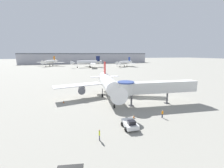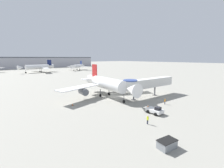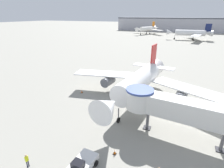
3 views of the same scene
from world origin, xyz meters
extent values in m
plane|color=gray|center=(0.00, 0.00, 0.00)|extent=(800.00, 800.00, 0.00)
cylinder|color=white|center=(-2.05, 0.99, 4.49)|extent=(5.35, 15.73, 3.76)
cone|color=white|center=(-3.23, -10.23, 4.49)|extent=(4.17, 4.50, 3.76)
cone|color=white|center=(-1.10, 9.97, 4.49)|extent=(4.33, 6.00, 3.76)
cube|color=white|center=(-10.61, 4.57, 3.83)|extent=(14.56, 6.85, 0.22)
cube|color=white|center=(7.07, 2.71, 3.83)|extent=(14.45, 9.39, 0.22)
cube|color=#B21E1E|center=(-1.13, 9.69, 7.87)|extent=(0.58, 3.28, 4.88)
cube|color=white|center=(-1.08, 10.25, 5.14)|extent=(9.73, 3.28, 0.18)
cylinder|color=#565960|center=(-9.60, 3.50, 2.55)|extent=(2.40, 3.47, 2.07)
cylinder|color=#565960|center=(5.85, 1.87, 2.55)|extent=(2.40, 3.47, 2.07)
cylinder|color=#4C4C51|center=(-2.90, -7.02, 1.53)|extent=(0.18, 0.18, 2.16)
cylinder|color=black|center=(-2.90, -7.02, 0.45)|extent=(0.35, 0.92, 0.90)
cylinder|color=#4C4C51|center=(-3.53, 3.08, 1.53)|extent=(0.22, 0.22, 2.16)
cylinder|color=black|center=(-3.53, 3.08, 0.45)|extent=(0.49, 0.94, 0.90)
cylinder|color=#4C4C51|center=(-0.17, 2.73, 1.53)|extent=(0.22, 0.22, 2.16)
cylinder|color=black|center=(-0.17, 2.73, 0.45)|extent=(0.49, 0.94, 0.90)
cube|color=silver|center=(9.66, -7.39, 4.58)|extent=(19.13, 4.38, 2.80)
cylinder|color=silver|center=(0.22, -6.49, 4.58)|extent=(3.90, 3.90, 2.80)
cylinder|color=navy|center=(0.22, -6.49, 6.13)|extent=(4.10, 4.10, 0.30)
cylinder|color=#56565B|center=(1.73, -6.63, 1.59)|extent=(0.44, 0.44, 3.18)
cube|color=#333338|center=(1.73, -6.63, 0.06)|extent=(1.10, 1.10, 0.12)
cylinder|color=#56565B|center=(11.55, -7.57, 1.59)|extent=(0.44, 0.44, 3.18)
cube|color=#333338|center=(11.55, -7.57, 0.06)|extent=(1.10, 1.10, 0.12)
cube|color=silver|center=(-3.18, -17.19, 0.72)|extent=(2.28, 3.79, 0.73)
cube|color=black|center=(-3.22, -18.02, 1.41)|extent=(1.31, 1.09, 0.65)
cylinder|color=black|center=(-4.30, -18.15, 0.35)|extent=(0.37, 0.72, 0.71)
cylinder|color=black|center=(-2.16, -18.25, 0.35)|extent=(0.37, 0.72, 0.71)
cylinder|color=black|center=(-4.21, -16.12, 0.35)|extent=(0.37, 0.72, 0.71)
cylinder|color=black|center=(-2.06, -16.22, 0.35)|extent=(0.37, 0.72, 0.71)
cube|color=black|center=(-14.76, 0.50, 0.02)|extent=(0.43, 0.43, 0.04)
cone|color=orange|center=(-14.76, 0.50, 0.38)|extent=(0.30, 0.30, 0.68)
cylinder|color=white|center=(-14.76, 0.50, 0.46)|extent=(0.16, 0.16, 0.08)
cube|color=black|center=(-0.76, -13.65, 0.02)|extent=(0.43, 0.43, 0.04)
cone|color=orange|center=(-0.76, -13.65, 0.38)|extent=(0.29, 0.29, 0.67)
cylinder|color=white|center=(-0.76, -13.65, 0.46)|extent=(0.16, 0.16, 0.08)
cylinder|color=#1E2338|center=(-9.16, -19.60, 0.43)|extent=(0.12, 0.12, 0.86)
cylinder|color=#1E2338|center=(-9.13, -19.43, 0.43)|extent=(0.12, 0.12, 0.86)
cube|color=#D1E019|center=(-9.14, -19.51, 1.19)|extent=(0.24, 0.36, 0.68)
sphere|color=tan|center=(-9.14, -19.51, 1.65)|extent=(0.23, 0.23, 0.23)
cylinder|color=#1E2338|center=(4.83, -15.15, 0.40)|extent=(0.12, 0.12, 0.80)
cylinder|color=#1E2338|center=(5.00, -15.15, 0.40)|extent=(0.12, 0.12, 0.80)
cube|color=orange|center=(4.91, -15.15, 1.12)|extent=(0.32, 0.19, 0.63)
sphere|color=tan|center=(4.91, -15.15, 1.55)|extent=(0.22, 0.22, 0.22)
cylinder|color=white|center=(5.09, 105.65, 4.76)|extent=(19.57, 6.10, 3.92)
cone|color=white|center=(-8.17, 104.11, 4.76)|extent=(4.73, 4.38, 3.92)
cone|color=white|center=(16.01, 106.91, 4.76)|extent=(6.28, 4.56, 3.92)
cube|color=white|center=(6.87, 115.20, 4.07)|extent=(10.38, 15.28, 0.22)
cube|color=white|center=(9.00, 96.75, 4.07)|extent=(7.51, 15.30, 0.22)
cube|color=#141E4C|center=(15.72, 106.87, 8.28)|extent=(3.83, 0.68, 5.09)
cube|color=white|center=(16.30, 106.94, 5.44)|extent=(3.80, 10.21, 0.18)
cylinder|color=#4C4C51|center=(-4.59, 104.53, 1.68)|extent=(0.18, 0.18, 2.25)
cylinder|color=black|center=(-4.59, 104.53, 0.55)|extent=(1.12, 0.38, 1.10)
cylinder|color=#4C4C51|center=(7.28, 107.67, 1.68)|extent=(0.22, 0.22, 2.25)
cylinder|color=black|center=(7.28, 107.67, 0.55)|extent=(1.14, 0.52, 1.10)
cylinder|color=#4C4C51|center=(7.68, 104.17, 1.68)|extent=(0.22, 0.22, 2.25)
cylinder|color=black|center=(7.68, 104.17, 0.55)|extent=(1.14, 0.52, 1.10)
cylinder|color=white|center=(-30.96, 132.17, 4.64)|extent=(10.23, 17.42, 3.81)
cone|color=white|center=(-35.73, 120.86, 4.64)|extent=(5.14, 5.34, 3.81)
cone|color=white|center=(-27.08, 141.36, 4.64)|extent=(5.73, 6.74, 3.81)
cube|color=white|center=(-37.76, 137.82, 3.98)|extent=(13.43, 5.45, 0.22)
cube|color=white|center=(-22.17, 131.24, 3.98)|extent=(12.76, 11.87, 0.22)
cube|color=orange|center=(-27.19, 141.10, 8.07)|extent=(1.60, 3.35, 4.95)
cube|color=white|center=(-26.97, 141.63, 5.31)|extent=(9.18, 5.75, 0.18)
cylinder|color=#4C4C51|center=(-34.41, 123.99, 1.64)|extent=(0.18, 0.18, 2.19)
cylinder|color=black|center=(-34.41, 123.99, 0.55)|extent=(0.67, 1.11, 1.10)
cylinder|color=#4C4C51|center=(-31.70, 134.83, 1.64)|extent=(0.22, 0.22, 2.19)
cylinder|color=black|center=(-31.70, 134.83, 0.55)|extent=(0.80, 1.17, 1.10)
cylinder|color=#4C4C51|center=(-28.54, 133.49, 1.64)|extent=(0.22, 0.22, 2.19)
cylinder|color=black|center=(-28.54, 133.49, 0.55)|extent=(0.80, 1.17, 1.10)
cylinder|color=white|center=(42.75, 104.19, 4.21)|extent=(15.85, 13.37, 3.41)
cone|color=white|center=(33.31, 96.86, 4.21)|extent=(5.05, 4.99, 3.41)
cone|color=white|center=(50.57, 110.26, 4.21)|extent=(6.13, 5.83, 3.41)
cube|color=white|center=(40.15, 111.07, 3.62)|extent=(11.18, 9.47, 0.22)
cube|color=white|center=(48.77, 99.96, 3.62)|extent=(7.57, 11.45, 0.22)
cube|color=navy|center=(50.37, 110.10, 7.28)|extent=(2.85, 2.28, 4.43)
cube|color=white|center=(50.77, 110.42, 4.81)|extent=(6.33, 7.19, 0.18)
cylinder|color=#4C4C51|center=(35.82, 98.81, 1.53)|extent=(0.18, 0.18, 1.96)
cylinder|color=black|center=(35.82, 98.81, 0.55)|extent=(1.03, 0.88, 1.10)
cylinder|color=#4C4C51|center=(43.53, 106.74, 1.53)|extent=(0.22, 0.22, 1.96)
cylinder|color=black|center=(43.53, 106.74, 0.55)|extent=(1.11, 0.99, 1.10)
cylinder|color=#4C4C51|center=(45.41, 104.31, 1.53)|extent=(0.22, 0.22, 1.96)
cylinder|color=black|center=(45.41, 104.31, 0.55)|extent=(1.11, 0.99, 1.10)
cube|color=#A8A8B2|center=(13.69, 175.00, 6.24)|extent=(170.58, 20.78, 12.49)
cube|color=#4C515B|center=(13.69, 175.00, 13.09)|extent=(170.58, 21.19, 1.20)
camera|label=1|loc=(-13.16, -39.86, 12.93)|focal=24.00mm
camera|label=2|loc=(-32.12, -35.39, 12.62)|focal=24.00mm
camera|label=3|loc=(5.86, -29.57, 16.39)|focal=28.00mm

